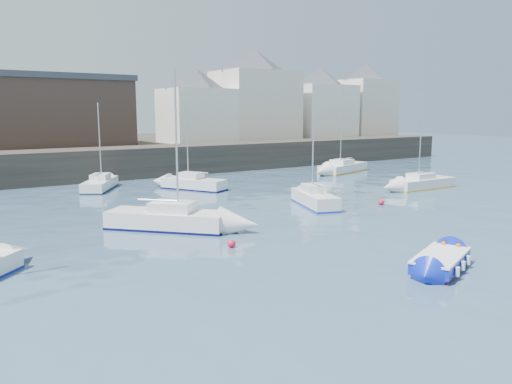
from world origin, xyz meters
TOP-DOWN VIEW (x-y plane):
  - water at (0.00, 0.00)m, footprint 220.00×220.00m
  - quay_wall at (0.00, 35.00)m, footprint 90.00×5.00m
  - land_strip at (0.00, 53.00)m, footprint 90.00×32.00m
  - bldg_east_a at (20.00, 42.00)m, footprint 13.36×13.36m
  - bldg_east_b at (31.00, 41.50)m, footprint 11.88×11.88m
  - bldg_east_c at (40.00, 41.50)m, footprint 11.14×11.14m
  - bldg_east_d at (11.00, 41.50)m, footprint 11.14×11.14m
  - warehouse at (-6.00, 43.00)m, footprint 16.40×10.40m
  - blue_dinghy at (0.11, -1.73)m, footprint 4.08×2.86m
  - sailboat_b at (-6.30, 11.58)m, footprint 6.29×6.48m
  - sailboat_c at (5.14, 12.25)m, footprint 3.44×5.68m
  - sailboat_d at (18.25, 13.28)m, footprint 6.34×2.18m
  - sailboat_f at (1.51, 23.88)m, footprint 4.36×5.89m
  - sailboat_g at (20.74, 25.73)m, footprint 7.54×4.34m
  - sailboat_h at (-5.16, 28.23)m, footprint 4.54×5.81m
  - buoy_near at (-5.31, 6.24)m, footprint 0.41×0.41m
  - buoy_mid at (9.38, 9.93)m, footprint 0.43×0.43m
  - buoy_far at (-2.33, 17.44)m, footprint 0.36×0.36m

SIDE VIEW (x-z plane):
  - water at x=0.00m, z-range 0.00..0.00m
  - buoy_near at x=-5.31m, z-range -0.20..0.20m
  - buoy_mid at x=9.38m, z-range -0.21..0.21m
  - buoy_far at x=-2.33m, z-range -0.18..0.18m
  - blue_dinghy at x=0.11m, z-range 0.04..0.75m
  - sailboat_h at x=-5.16m, z-range -3.19..4.14m
  - sailboat_d at x=18.25m, z-range -3.53..4.50m
  - sailboat_g at x=20.74m, z-range -4.03..5.06m
  - sailboat_f at x=1.51m, z-range -3.19..4.24m
  - sailboat_c at x=5.14m, z-range -3.02..4.11m
  - sailboat_b at x=-6.30m, z-range -3.83..4.98m
  - land_strip at x=0.00m, z-range 0.00..2.80m
  - quay_wall at x=0.00m, z-range 0.00..3.00m
  - warehouse at x=-6.00m, z-range 2.82..10.42m
  - bldg_east_d at x=11.00m, z-range 2.89..11.84m
  - bldg_east_b at x=31.00m, z-range 2.89..12.84m
  - bldg_east_c at x=40.00m, z-range 2.90..13.85m
  - bldg_east_a at x=20.00m, z-range 2.91..14.71m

